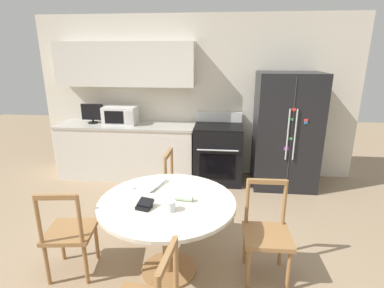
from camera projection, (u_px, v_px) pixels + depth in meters
name	position (u px, v px, depth m)	size (l,w,h in m)	color
ground_plane	(169.00, 275.00, 2.83)	(14.00, 14.00, 0.00)	#9E8466
back_wall	(177.00, 89.00, 4.90)	(5.20, 0.44, 2.60)	silver
kitchen_counter	(128.00, 151.00, 4.99)	(2.23, 0.64, 0.90)	silver
refrigerator	(286.00, 131.00, 4.54)	(0.93, 0.76, 1.75)	black
oven_range	(218.00, 153.00, 4.81)	(0.75, 0.68, 1.08)	black
microwave	(121.00, 115.00, 4.86)	(0.52, 0.37, 0.28)	white
countertop_tv	(92.00, 113.00, 4.89)	(0.35, 0.16, 0.32)	black
dining_table	(167.00, 214.00, 2.71)	(1.23, 1.23, 0.75)	beige
dining_chair_left	(69.00, 233.00, 2.74)	(0.47, 0.47, 0.90)	#9E7042
dining_chair_right	(267.00, 234.00, 2.72)	(0.43, 0.43, 0.90)	#9E7042
dining_chair_far	(182.00, 189.00, 3.62)	(0.44, 0.44, 0.90)	#9E7042
candle_glass	(170.00, 206.00, 2.48)	(0.09, 0.09, 0.09)	silver
folded_napkin	(184.00, 198.00, 2.66)	(0.16, 0.07, 0.05)	beige
wallet	(145.00, 205.00, 2.53)	(0.15, 0.15, 0.07)	black
mail_stack	(150.00, 184.00, 2.97)	(0.33, 0.37, 0.02)	white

